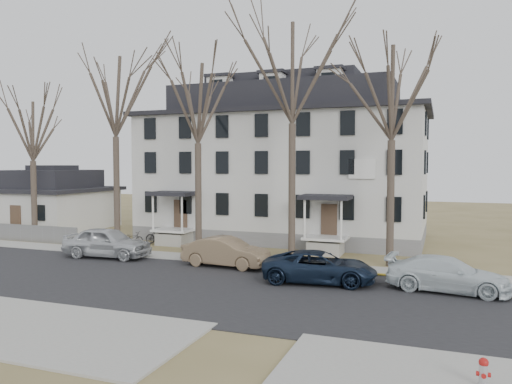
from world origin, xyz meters
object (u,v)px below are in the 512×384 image
at_px(tree_far_left, 115,90).
at_px(bicycle_left, 132,238).
at_px(car_tan, 226,253).
at_px(tree_bungalow, 32,127).
at_px(car_white, 447,275).
at_px(fire_hydrant, 483,374).
at_px(car_silver, 107,243).
at_px(bicycle_right, 158,237).
at_px(tree_center, 292,65).
at_px(boarding_house, 284,166).
at_px(car_navy, 320,268).
at_px(tree_mid_left, 198,97).
at_px(tree_mid_right, 392,86).
at_px(small_house, 53,202).

xyz_separation_m(tree_far_left, bicycle_left, (0.37, 1.12, -9.90)).
relative_size(tree_far_left, car_tan, 2.91).
height_order(tree_bungalow, car_white, tree_bungalow).
bearing_deg(tree_far_left, fire_hydrant, -34.44).
xyz_separation_m(car_silver, bicycle_right, (0.09, 5.35, -0.38)).
distance_m(tree_center, bicycle_right, 14.75).
relative_size(tree_far_left, tree_bungalow, 1.27).
bearing_deg(bicycle_right, car_white, -121.78).
distance_m(tree_bungalow, fire_hydrant, 32.53).
relative_size(boarding_house, car_navy, 4.00).
bearing_deg(car_white, tree_center, 65.47).
relative_size(tree_mid_left, car_silver, 2.44).
xyz_separation_m(tree_mid_left, car_white, (14.36, -4.84, -8.87)).
height_order(tree_center, bicycle_left, tree_center).
bearing_deg(tree_bungalow, bicycle_left, 8.65).
bearing_deg(boarding_house, tree_mid_left, -110.20).
distance_m(tree_bungalow, car_tan, 18.25).
bearing_deg(bicycle_left, car_tan, -120.63).
relative_size(tree_mid_right, car_white, 2.51).
bearing_deg(fire_hydrant, car_white, 94.35).
height_order(tree_center, fire_hydrant, tree_center).
bearing_deg(car_silver, car_white, -97.71).
height_order(tree_bungalow, bicycle_left, tree_bungalow).
height_order(tree_mid_left, bicycle_right, tree_mid_left).
height_order(boarding_house, tree_mid_left, tree_mid_left).
xyz_separation_m(small_house, car_white, (31.36, -11.03, -1.51)).
bearing_deg(fire_hydrant, tree_mid_right, 103.95).
distance_m(tree_mid_left, car_navy, 13.57).
relative_size(small_house, tree_mid_right, 0.68).
relative_size(boarding_house, bicycle_right, 12.25).
xyz_separation_m(boarding_house, small_house, (-20.00, -1.96, -3.13)).
bearing_deg(tree_mid_left, car_white, -18.62).
xyz_separation_m(small_house, bicycle_right, (12.89, -4.29, -1.74)).
relative_size(tree_mid_right, bicycle_right, 7.50).
relative_size(boarding_house, tree_mid_right, 1.63).
xyz_separation_m(boarding_house, car_white, (11.36, -12.99, -4.64)).
xyz_separation_m(small_house, car_silver, (12.80, -9.64, -1.36)).
xyz_separation_m(tree_mid_left, car_navy, (8.86, -5.18, -8.88)).
bearing_deg(car_white, tree_mid_left, 76.90).
relative_size(boarding_house, tree_far_left, 1.52).
bearing_deg(bicycle_left, boarding_house, -54.77).
height_order(boarding_house, car_white, boarding_house).
distance_m(tree_far_left, car_navy, 18.45).
xyz_separation_m(boarding_house, fire_hydrant, (12.09, -22.62, -4.98)).
bearing_deg(tree_far_left, tree_mid_left, 0.00).
relative_size(tree_mid_right, car_navy, 2.45).
bearing_deg(tree_mid_left, fire_hydrant, -43.78).
bearing_deg(car_navy, tree_far_left, 64.18).
relative_size(tree_far_left, bicycle_left, 8.16).
distance_m(car_silver, car_tan, 7.56).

